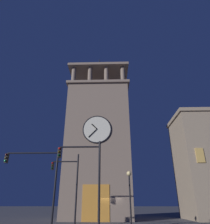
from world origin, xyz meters
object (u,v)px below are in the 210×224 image
object	(u,v)px
traffic_signal_near	(86,171)
street_lamp	(130,187)
clocktower	(98,145)
traffic_signal_far	(69,179)
traffic_signal_mid	(39,173)

from	to	relation	value
traffic_signal_near	street_lamp	size ratio (longest dim) A/B	1.35
clocktower	street_lamp	distance (m)	12.10
traffic_signal_far	street_lamp	world-z (taller)	traffic_signal_far
traffic_signal_mid	traffic_signal_far	distance (m)	4.26
traffic_signal_mid	traffic_signal_near	bearing A→B (deg)	159.32
traffic_signal_mid	traffic_signal_far	size ratio (longest dim) A/B	0.96
traffic_signal_mid	traffic_signal_far	bearing A→B (deg)	-113.26
traffic_signal_near	traffic_signal_mid	size ratio (longest dim) A/B	1.01
clocktower	traffic_signal_mid	xyz separation A→B (m)	(3.91, 12.51, -5.57)
traffic_signal_mid	street_lamp	distance (m)	7.95
clocktower	traffic_signal_near	distance (m)	15.08
traffic_signal_near	street_lamp	world-z (taller)	traffic_signal_near
traffic_signal_far	street_lamp	size ratio (longest dim) A/B	1.39
traffic_signal_near	street_lamp	xyz separation A→B (m)	(-3.43, -4.35, -0.82)
traffic_signal_far	traffic_signal_near	bearing A→B (deg)	112.69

